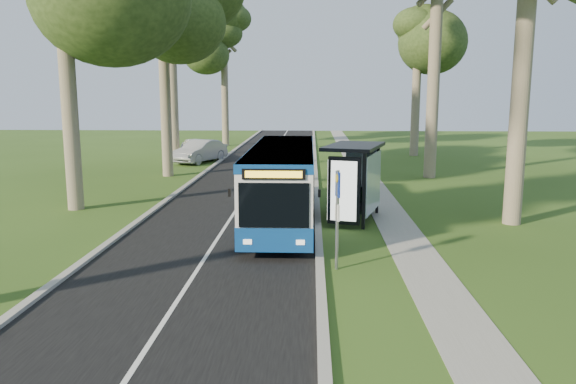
% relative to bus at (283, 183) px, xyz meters
% --- Properties ---
extents(ground, '(120.00, 120.00, 0.00)m').
position_rel_bus_xyz_m(ground, '(1.38, -6.04, -1.53)').
color(ground, '#304C17').
rests_on(ground, ground).
extents(road, '(7.00, 100.00, 0.02)m').
position_rel_bus_xyz_m(road, '(-2.12, 3.96, -1.52)').
color(road, black).
rests_on(road, ground).
extents(kerb_east, '(0.25, 100.00, 0.12)m').
position_rel_bus_xyz_m(kerb_east, '(1.38, 3.96, -1.47)').
color(kerb_east, '#9E9B93').
rests_on(kerb_east, ground).
extents(kerb_west, '(0.25, 100.00, 0.12)m').
position_rel_bus_xyz_m(kerb_west, '(-5.62, 3.96, -1.47)').
color(kerb_west, '#9E9B93').
rests_on(kerb_west, ground).
extents(centre_line, '(0.12, 100.00, 0.00)m').
position_rel_bus_xyz_m(centre_line, '(-2.12, 3.96, -1.51)').
color(centre_line, white).
rests_on(centre_line, road).
extents(footpath, '(1.50, 100.00, 0.02)m').
position_rel_bus_xyz_m(footpath, '(4.38, 3.96, -1.52)').
color(footpath, gray).
rests_on(footpath, ground).
extents(bus, '(2.38, 11.16, 2.95)m').
position_rel_bus_xyz_m(bus, '(0.00, 0.00, 0.00)').
color(bus, white).
rests_on(bus, ground).
extents(bus_stop_sign, '(0.13, 0.40, 2.87)m').
position_rel_bus_xyz_m(bus_stop_sign, '(1.85, -6.05, 0.24)').
color(bus_stop_sign, gray).
rests_on(bus_stop_sign, ground).
extents(bus_shelter, '(2.80, 3.88, 3.00)m').
position_rel_bus_xyz_m(bus_shelter, '(2.93, -0.08, 0.60)').
color(bus_shelter, black).
rests_on(bus_shelter, ground).
extents(litter_bin, '(0.62, 0.62, 1.08)m').
position_rel_bus_xyz_m(litter_bin, '(3.05, 1.68, -0.98)').
color(litter_bin, black).
rests_on(litter_bin, ground).
extents(car_white, '(3.51, 4.98, 1.58)m').
position_rel_bus_xyz_m(car_white, '(-7.78, 21.14, -0.74)').
color(car_white, silver).
rests_on(car_white, ground).
extents(car_silver, '(3.48, 5.23, 1.63)m').
position_rel_bus_xyz_m(car_silver, '(-6.98, 18.72, -0.71)').
color(car_silver, '#9C9DA3').
rests_on(car_silver, ground).
extents(tree_west_c, '(5.20, 5.20, 13.35)m').
position_rel_bus_xyz_m(tree_west_c, '(-7.62, 11.96, 8.37)').
color(tree_west_c, '#7A6B56').
rests_on(tree_west_c, ground).
extents(tree_west_e, '(5.20, 5.20, 14.36)m').
position_rel_bus_xyz_m(tree_west_e, '(-7.12, 31.96, 9.11)').
color(tree_west_e, '#7A6B56').
rests_on(tree_west_e, ground).
extents(tree_east_d, '(5.20, 5.20, 15.33)m').
position_rel_bus_xyz_m(tree_east_d, '(9.38, 23.96, 9.82)').
color(tree_east_d, '#7A6B56').
rests_on(tree_east_d, ground).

